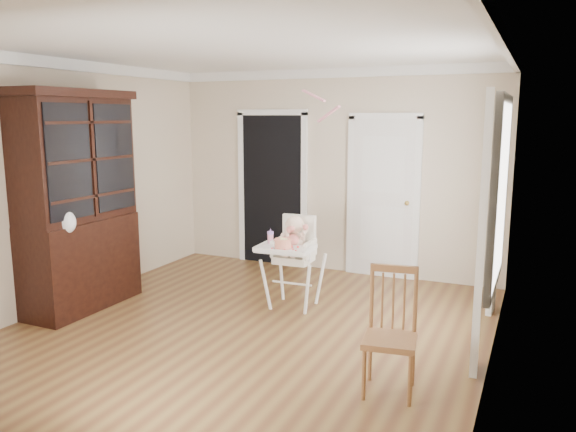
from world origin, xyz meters
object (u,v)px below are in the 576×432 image
at_px(dining_chair, 390,335).
at_px(cake, 283,244).
at_px(high_chair, 293,251).
at_px(sippy_cup, 270,237).
at_px(china_cabinet, 77,201).

bearing_deg(dining_chair, cake, 131.72).
height_order(high_chair, dining_chair, high_chair).
height_order(high_chair, sippy_cup, high_chair).
bearing_deg(dining_chair, sippy_cup, 132.21).
height_order(high_chair, china_cabinet, china_cabinet).
distance_m(high_chair, china_cabinet, 2.39).
xyz_separation_m(high_chair, cake, (-0.01, -0.25, 0.13)).
distance_m(high_chair, dining_chair, 2.08).
relative_size(cake, china_cabinet, 0.10).
distance_m(cake, china_cabinet, 2.27).
height_order(china_cabinet, dining_chair, china_cabinet).
xyz_separation_m(sippy_cup, china_cabinet, (-1.89, -0.88, 0.40)).
bearing_deg(china_cabinet, cake, 18.61).
distance_m(cake, sippy_cup, 0.28).
bearing_deg(high_chair, china_cabinet, -157.92).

